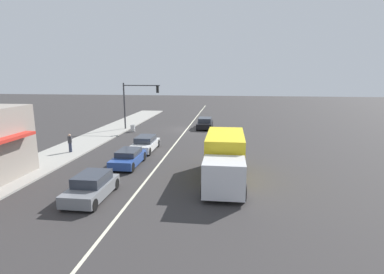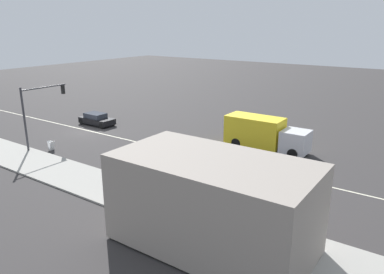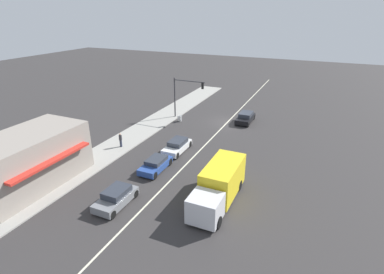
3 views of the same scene
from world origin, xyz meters
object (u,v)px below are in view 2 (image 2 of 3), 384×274
Objects in this scene: traffic_signal_main at (38,106)px; coupe_blue at (198,161)px; warning_aframe_sign at (51,146)px; delivery_truck at (264,133)px; suv_black at (97,119)px; van_white at (153,149)px; pedestrian at (115,173)px; suv_grey at (271,177)px.

traffic_signal_main is 15.43m from coupe_blue.
delivery_truck reaches higher than warning_aframe_sign.
suv_black is at bearing -81.58° from delivery_truck.
warning_aframe_sign is at bearing -54.19° from delivery_truck.
traffic_signal_main is 1.45× the size of coupe_blue.
suv_black is (-4.40, -12.06, 0.01)m from van_white.
warning_aframe_sign is at bearing -65.36° from van_white.
suv_black is (-8.32, -2.11, -3.26)m from traffic_signal_main.
warning_aframe_sign is at bearing -73.35° from coupe_blue.
traffic_signal_main is 1.35× the size of suv_black.
coupe_blue is at bearing 155.33° from pedestrian.
pedestrian is at bearing -55.42° from suv_grey.
van_white is (-6.15, -1.77, -0.34)m from pedestrian.
van_white is 0.99× the size of suv_black.
suv_black is at bearing -127.34° from pedestrian.
van_white is at bearing 114.64° from warning_aframe_sign.
traffic_signal_main is at bearing -100.75° from pedestrian.
coupe_blue reaches higher than warning_aframe_sign.
van_white reaches higher than warning_aframe_sign.
suv_black is (-10.55, -13.83, -0.32)m from pedestrian.
delivery_truck is (-11.12, 16.80, -2.43)m from traffic_signal_main.
pedestrian is at bearing 52.66° from suv_black.
van_white is (-3.94, 8.60, 0.20)m from warning_aframe_sign.
suv_grey is (7.20, 3.84, -0.82)m from delivery_truck.
warning_aframe_sign is 19.69m from suv_grey.
traffic_signal_main is 1.46× the size of suv_grey.
traffic_signal_main is at bearing -90.84° from warning_aframe_sign.
traffic_signal_main is at bearing -56.49° from delivery_truck.
pedestrian is 14.29m from delivery_truck.
traffic_signal_main is 11.19m from van_white.
delivery_truck is at bearing 125.81° from warning_aframe_sign.
coupe_blue is (7.20, -2.25, -0.88)m from delivery_truck.
suv_grey is (-0.00, 10.69, 0.02)m from van_white.
suv_grey is at bearing 90.00° from coupe_blue.
traffic_signal_main reaches higher than warning_aframe_sign.
suv_grey reaches higher than coupe_blue.
pedestrian reaches higher than suv_grey.
van_white is 12.84m from suv_black.
pedestrian is 17.40m from suv_black.
suv_grey is at bearing 101.56° from warning_aframe_sign.
pedestrian is 6.41m from van_white.
traffic_signal_main is 20.30m from delivery_truck.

